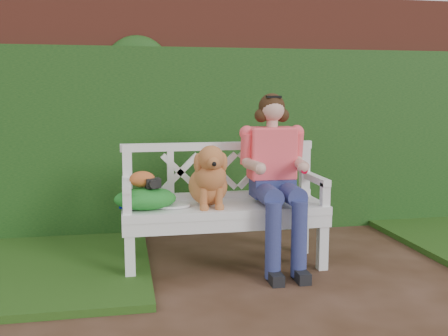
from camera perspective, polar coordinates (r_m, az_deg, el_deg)
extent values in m
plane|color=#362011|center=(3.58, 10.84, -13.21)|extent=(60.00, 60.00, 0.00)
cube|color=brown|center=(5.15, 3.29, 5.94)|extent=(10.00, 0.30, 2.20)
cube|color=#2C551B|center=(4.96, 3.89, 2.96)|extent=(10.00, 0.18, 1.70)
cube|color=black|center=(3.75, -7.76, -1.62)|extent=(0.12, 0.10, 0.07)
ellipsoid|color=#C15B28|center=(3.78, -8.89, -1.21)|extent=(0.21, 0.17, 0.12)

